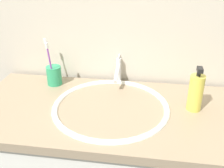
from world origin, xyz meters
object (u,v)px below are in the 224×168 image
(toothbrush_cup, at_px, (54,75))
(toothbrush_white, at_px, (49,58))
(soap_dispenser, at_px, (196,92))
(toothbrush_purple, at_px, (50,62))
(faucet, at_px, (118,70))

(toothbrush_cup, distance_m, toothbrush_white, 0.08)
(soap_dispenser, bearing_deg, toothbrush_purple, 170.33)
(faucet, distance_m, toothbrush_cup, 0.30)
(toothbrush_white, xyz_separation_m, soap_dispenser, (0.65, -0.16, -0.04))
(toothbrush_purple, bearing_deg, faucet, 15.93)
(soap_dispenser, bearing_deg, toothbrush_white, 166.18)
(faucet, relative_size, toothbrush_cup, 1.80)
(faucet, height_order, soap_dispenser, soap_dispenser)
(toothbrush_cup, bearing_deg, toothbrush_purple, -92.75)
(faucet, height_order, toothbrush_cup, faucet)
(faucet, xyz_separation_m, toothbrush_cup, (-0.29, -0.06, -0.02))
(faucet, distance_m, soap_dispenser, 0.38)
(toothbrush_white, relative_size, toothbrush_purple, 0.99)
(toothbrush_white, height_order, toothbrush_purple, toothbrush_purple)
(toothbrush_cup, relative_size, soap_dispenser, 0.48)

